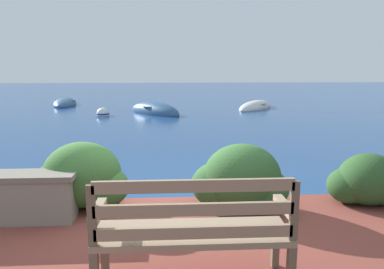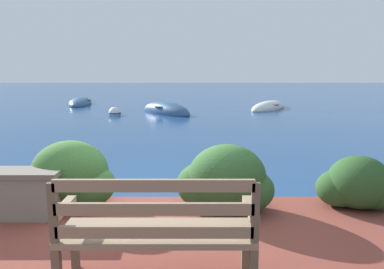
{
  "view_description": "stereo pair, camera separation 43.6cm",
  "coord_description": "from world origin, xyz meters",
  "px_view_note": "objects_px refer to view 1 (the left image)",
  "views": [
    {
      "loc": [
        0.03,
        -4.73,
        1.93
      ],
      "look_at": [
        0.49,
        3.22,
        0.47
      ],
      "focal_mm": 35.0,
      "sensor_mm": 36.0,
      "label": 1
    },
    {
      "loc": [
        0.47,
        -4.74,
        1.93
      ],
      "look_at": [
        0.49,
        3.22,
        0.47
      ],
      "focal_mm": 35.0,
      "sensor_mm": 36.0,
      "label": 2
    }
  ],
  "objects_px": {
    "rowboat_nearest": "(155,112)",
    "rowboat_far": "(65,104)",
    "park_bench": "(193,229)",
    "mooring_buoy": "(103,114)",
    "rowboat_mid": "(256,107)"
  },
  "relations": [
    {
      "from": "rowboat_nearest",
      "to": "rowboat_far",
      "type": "relative_size",
      "value": 0.92
    },
    {
      "from": "park_bench",
      "to": "mooring_buoy",
      "type": "distance_m",
      "value": 12.5
    },
    {
      "from": "park_bench",
      "to": "rowboat_far",
      "type": "xyz_separation_m",
      "value": [
        -5.44,
        16.39,
        -0.65
      ]
    },
    {
      "from": "rowboat_nearest",
      "to": "rowboat_far",
      "type": "xyz_separation_m",
      "value": [
        -4.63,
        3.66,
        -0.02
      ]
    },
    {
      "from": "rowboat_far",
      "to": "mooring_buoy",
      "type": "bearing_deg",
      "value": -155.41
    },
    {
      "from": "rowboat_nearest",
      "to": "rowboat_far",
      "type": "distance_m",
      "value": 5.9
    },
    {
      "from": "park_bench",
      "to": "rowboat_mid",
      "type": "distance_m",
      "value": 14.86
    },
    {
      "from": "mooring_buoy",
      "to": "park_bench",
      "type": "bearing_deg",
      "value": -76.93
    },
    {
      "from": "park_bench",
      "to": "rowboat_far",
      "type": "bearing_deg",
      "value": 104.08
    },
    {
      "from": "rowboat_mid",
      "to": "park_bench",
      "type": "bearing_deg",
      "value": -159.99
    },
    {
      "from": "rowboat_nearest",
      "to": "park_bench",
      "type": "bearing_deg",
      "value": 144.09
    },
    {
      "from": "park_bench",
      "to": "rowboat_nearest",
      "type": "xyz_separation_m",
      "value": [
        -0.81,
        12.73,
        -0.63
      ]
    },
    {
      "from": "park_bench",
      "to": "rowboat_mid",
      "type": "relative_size",
      "value": 0.5
    },
    {
      "from": "rowboat_far",
      "to": "rowboat_nearest",
      "type": "bearing_deg",
      "value": -135.45
    },
    {
      "from": "rowboat_nearest",
      "to": "rowboat_mid",
      "type": "xyz_separation_m",
      "value": [
        4.59,
        1.62,
        -0.02
      ]
    }
  ]
}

